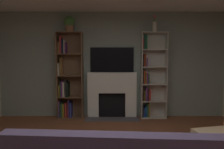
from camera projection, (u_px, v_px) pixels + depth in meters
The scene contains 7 objects.
wall_back_accent at pixel (112, 65), 5.80m from camera, with size 5.81×0.06×2.63m, color gray.
fireplace at pixel (112, 94), 5.72m from camera, with size 1.31×0.50×1.14m.
tv at pixel (112, 60), 5.72m from camera, with size 1.08×0.06×0.61m, color black.
bookshelf_left at pixel (67, 80), 5.68m from camera, with size 0.62×0.31×2.12m.
bookshelf_right at pixel (150, 79), 5.69m from camera, with size 0.62×0.29×2.12m.
potted_plant at pixel (69, 23), 5.53m from camera, with size 0.26×0.26×0.39m.
vase_with_flowers at pixel (155, 25), 5.53m from camera, with size 0.11×0.11×0.42m.
Camera 1 is at (-0.00, -2.74, 1.57)m, focal length 36.65 mm.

